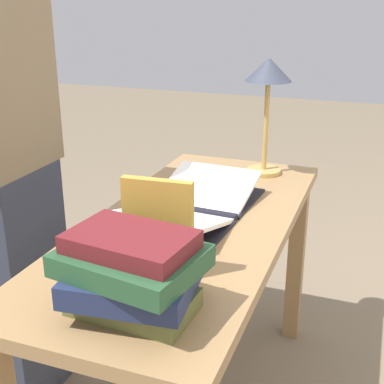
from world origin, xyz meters
name	(u,v)px	position (x,y,z in m)	size (l,w,h in m)	color
reading_desk	(190,259)	(0.00, 0.00, 0.61)	(1.31, 0.55, 0.73)	#937047
open_book	(191,206)	(-0.06, -0.02, 0.75)	(0.57, 0.33, 0.08)	black
book_stack_tall	(132,272)	(0.48, 0.05, 0.82)	(0.26, 0.30, 0.18)	brown
book_standing_upright	(158,228)	(0.31, 0.04, 0.85)	(0.04, 0.17, 0.24)	#BC8933
reading_lamp	(268,82)	(-0.52, 0.10, 1.06)	(0.17, 0.17, 0.42)	tan
coffee_mug	(144,224)	(0.16, -0.08, 0.77)	(0.08, 0.11, 0.09)	white
person_reader	(4,160)	(0.05, -0.60, 0.87)	(0.36, 0.22, 1.75)	#2D3342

